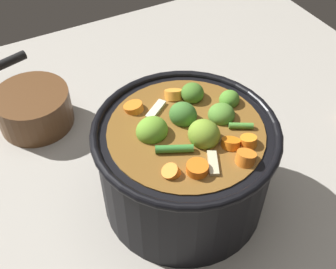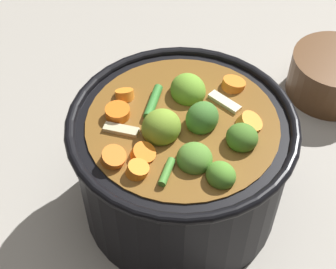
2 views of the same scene
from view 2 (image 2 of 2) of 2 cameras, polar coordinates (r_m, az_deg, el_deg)
ground_plane at (r=0.65m, az=1.38°, el=-7.50°), size 1.10×1.10×0.00m
cooking_pot at (r=0.58m, az=1.53°, el=-3.08°), size 0.25×0.25×0.18m
small_saucepan at (r=0.80m, az=18.60°, el=6.58°), size 0.21×0.16×0.07m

